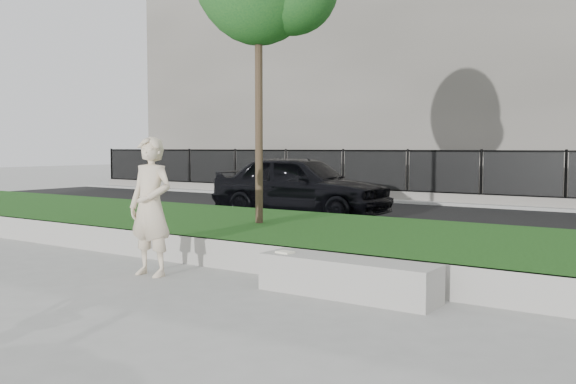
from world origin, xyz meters
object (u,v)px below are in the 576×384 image
Objects in this scene: man at (151,207)px; book at (285,252)px; stone_bench at (347,278)px; car_dark at (301,185)px.

book is at bearing 6.19° from man.
car_dark is (-4.82, 6.34, 0.56)m from stone_bench.
book is (-0.79, -0.07, 0.22)m from stone_bench.
stone_bench is 0.83m from book.
car_dark is at bearing 127.24° from stone_bench.
man is 9.30× the size of book.
man is 0.42× the size of car_dark.
man is (-2.69, -0.41, 0.69)m from stone_bench.
man is 7.08m from car_dark.
car_dark is at bearing 129.52° from book.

